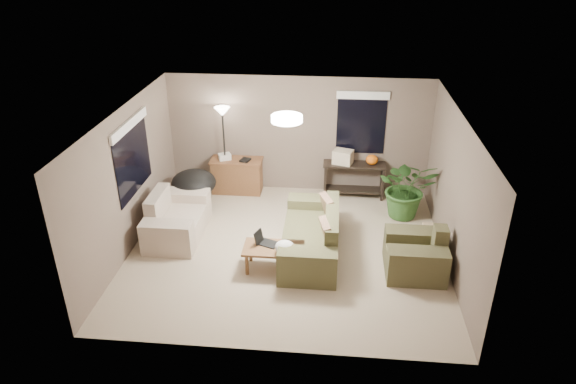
# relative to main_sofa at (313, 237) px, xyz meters

# --- Properties ---
(room_shell) EXTENTS (5.50, 5.50, 5.50)m
(room_shell) POSITION_rel_main_sofa_xyz_m (-0.46, 0.01, 0.96)
(room_shell) COLOR tan
(room_shell) RESTS_ON ground
(main_sofa) EXTENTS (0.95, 2.20, 0.85)m
(main_sofa) POSITION_rel_main_sofa_xyz_m (0.00, 0.00, 0.00)
(main_sofa) COLOR #4E4D2F
(main_sofa) RESTS_ON ground
(throw_pillows) EXTENTS (0.38, 1.40, 0.47)m
(throw_pillows) POSITION_rel_main_sofa_xyz_m (0.26, -0.00, 0.36)
(throw_pillows) COLOR #8C7251
(throw_pillows) RESTS_ON main_sofa
(loveseat) EXTENTS (0.90, 1.60, 0.85)m
(loveseat) POSITION_rel_main_sofa_xyz_m (-2.56, 0.35, 0.00)
(loveseat) COLOR beige
(loveseat) RESTS_ON ground
(armchair) EXTENTS (0.95, 1.00, 0.85)m
(armchair) POSITION_rel_main_sofa_xyz_m (1.72, -0.42, 0.00)
(armchair) COLOR #48452B
(armchair) RESTS_ON ground
(coffee_table) EXTENTS (1.00, 0.55, 0.42)m
(coffee_table) POSITION_rel_main_sofa_xyz_m (-0.62, -0.58, 0.06)
(coffee_table) COLOR brown
(coffee_table) RESTS_ON ground
(laptop) EXTENTS (0.43, 0.34, 0.24)m
(laptop) POSITION_rel_main_sofa_xyz_m (-0.79, -0.48, 0.19)
(laptop) COLOR black
(laptop) RESTS_ON coffee_table
(plastic_bag) EXTENTS (0.35, 0.32, 0.22)m
(plastic_bag) POSITION_rel_main_sofa_xyz_m (-0.42, -0.73, 0.24)
(plastic_bag) COLOR white
(plastic_bag) RESTS_ON coffee_table
(desk) EXTENTS (1.10, 0.50, 0.75)m
(desk) POSITION_rel_main_sofa_xyz_m (-1.75, 2.23, 0.08)
(desk) COLOR brown
(desk) RESTS_ON ground
(desk_papers) EXTENTS (0.72, 0.32, 0.12)m
(desk_papers) POSITION_rel_main_sofa_xyz_m (-1.91, 2.22, 0.51)
(desk_papers) COLOR silver
(desk_papers) RESTS_ON desk
(console_table) EXTENTS (1.30, 0.40, 0.75)m
(console_table) POSITION_rel_main_sofa_xyz_m (0.75, 2.25, 0.14)
(console_table) COLOR black
(console_table) RESTS_ON ground
(pumpkin) EXTENTS (0.30, 0.30, 0.21)m
(pumpkin) POSITION_rel_main_sofa_xyz_m (1.10, 2.25, 0.56)
(pumpkin) COLOR orange
(pumpkin) RESTS_ON console_table
(cardboard_box) EXTENTS (0.46, 0.39, 0.29)m
(cardboard_box) POSITION_rel_main_sofa_xyz_m (0.50, 2.25, 0.60)
(cardboard_box) COLOR beige
(cardboard_box) RESTS_ON console_table
(papasan_chair) EXTENTS (0.98, 0.98, 0.80)m
(papasan_chair) POSITION_rel_main_sofa_xyz_m (-2.48, 1.44, 0.17)
(papasan_chair) COLOR black
(papasan_chair) RESTS_ON ground
(floor_lamp) EXTENTS (0.32, 0.32, 1.91)m
(floor_lamp) POSITION_rel_main_sofa_xyz_m (-1.98, 2.18, 1.30)
(floor_lamp) COLOR black
(floor_lamp) RESTS_ON ground
(ceiling_fixture) EXTENTS (0.50, 0.50, 0.10)m
(ceiling_fixture) POSITION_rel_main_sofa_xyz_m (-0.46, 0.01, 2.15)
(ceiling_fixture) COLOR white
(ceiling_fixture) RESTS_ON room_shell
(houseplant) EXTENTS (1.12, 1.24, 0.97)m
(houseplant) POSITION_rel_main_sofa_xyz_m (1.76, 1.47, 0.19)
(houseplant) COLOR #2D5923
(houseplant) RESTS_ON ground
(cat_scratching_post) EXTENTS (0.32, 0.32, 0.50)m
(cat_scratching_post) POSITION_rel_main_sofa_xyz_m (2.02, 0.24, -0.08)
(cat_scratching_post) COLOR tan
(cat_scratching_post) RESTS_ON ground
(window_left) EXTENTS (0.05, 1.56, 1.33)m
(window_left) POSITION_rel_main_sofa_xyz_m (-3.18, 0.31, 1.49)
(window_left) COLOR black
(window_left) RESTS_ON room_shell
(window_back) EXTENTS (1.06, 0.05, 1.33)m
(window_back) POSITION_rel_main_sofa_xyz_m (0.84, 2.49, 1.49)
(window_back) COLOR black
(window_back) RESTS_ON room_shell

